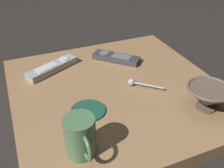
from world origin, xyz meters
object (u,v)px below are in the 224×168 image
at_px(coffee_mug, 80,137).
at_px(cereal_bowl, 208,97).
at_px(tv_remote_near, 53,68).
at_px(tv_remote_far, 116,58).
at_px(drink_coaster, 88,110).
at_px(teaspoon, 135,83).

bearing_deg(coffee_mug, cereal_bowl, -176.88).
relative_size(tv_remote_near, tv_remote_far, 1.21).
distance_m(cereal_bowl, tv_remote_near, 0.53).
bearing_deg(tv_remote_near, drink_coaster, 99.52).
bearing_deg(coffee_mug, drink_coaster, -114.11).
xyz_separation_m(teaspoon, drink_coaster, (0.18, 0.06, -0.01)).
bearing_deg(tv_remote_near, teaspoon, 138.43).
xyz_separation_m(coffee_mug, drink_coaster, (-0.06, -0.14, -0.05)).
bearing_deg(teaspoon, tv_remote_near, -41.57).
relative_size(cereal_bowl, drink_coaster, 1.26).
relative_size(cereal_bowl, coffee_mug, 1.17).
bearing_deg(cereal_bowl, coffee_mug, 3.12).
bearing_deg(tv_remote_far, tv_remote_near, -3.86).
height_order(tv_remote_near, tv_remote_far, tv_remote_near).
relative_size(coffee_mug, teaspoon, 1.18).
relative_size(tv_remote_near, drink_coaster, 1.98).
height_order(cereal_bowl, tv_remote_near, cereal_bowl).
bearing_deg(tv_remote_far, drink_coaster, 51.95).
distance_m(coffee_mug, teaspoon, 0.32).
xyz_separation_m(coffee_mug, tv_remote_far, (-0.26, -0.39, -0.04)).
height_order(cereal_bowl, teaspoon, cereal_bowl).
distance_m(teaspoon, drink_coaster, 0.19).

